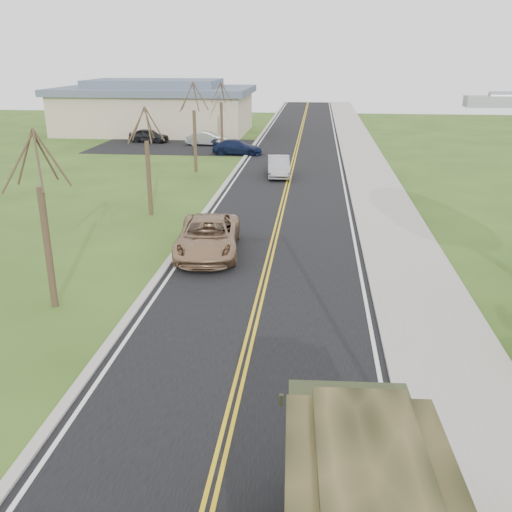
# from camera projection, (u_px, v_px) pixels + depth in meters

# --- Properties ---
(road) EXTENTS (8.00, 120.00, 0.01)m
(road) POSITION_uv_depth(u_px,v_px,m) (294.00, 160.00, 47.18)
(road) COLOR black
(road) RESTS_ON ground
(curb_right) EXTENTS (0.30, 120.00, 0.12)m
(curb_right) POSITION_uv_depth(u_px,v_px,m) (344.00, 160.00, 46.75)
(curb_right) COLOR #9E998E
(curb_right) RESTS_ON ground
(sidewalk_right) EXTENTS (3.20, 120.00, 0.10)m
(sidewalk_right) POSITION_uv_depth(u_px,v_px,m) (366.00, 160.00, 46.58)
(sidewalk_right) COLOR #9E998E
(sidewalk_right) RESTS_ON ground
(curb_left) EXTENTS (0.30, 120.00, 0.10)m
(curb_left) POSITION_uv_depth(u_px,v_px,m) (244.00, 158.00, 47.58)
(curb_left) COLOR #9E998E
(curb_left) RESTS_ON ground
(bare_tree_a) EXTENTS (1.93, 2.26, 6.08)m
(bare_tree_a) POSITION_uv_depth(u_px,v_px,m) (46.00, 234.00, 18.88)
(bare_tree_a) COLOR #38281C
(bare_tree_a) RESTS_ON ground
(bare_tree_b) EXTENTS (1.83, 2.14, 5.73)m
(bare_tree_b) POSITION_uv_depth(u_px,v_px,m) (148.00, 169.00, 30.18)
(bare_tree_b) COLOR #38281C
(bare_tree_b) RESTS_ON ground
(bare_tree_c) EXTENTS (2.04, 2.39, 6.42)m
(bare_tree_c) POSITION_uv_depth(u_px,v_px,m) (195.00, 134.00, 41.33)
(bare_tree_c) COLOR #38281C
(bare_tree_c) RESTS_ON ground
(bare_tree_d) EXTENTS (1.88, 2.20, 5.91)m
(bare_tree_d) POSITION_uv_depth(u_px,v_px,m) (222.00, 119.00, 52.65)
(bare_tree_d) COLOR #38281C
(bare_tree_d) RESTS_ON ground
(commercial_building) EXTENTS (25.50, 21.50, 5.65)m
(commercial_building) POSITION_uv_depth(u_px,v_px,m) (156.00, 107.00, 62.84)
(commercial_building) COLOR tan
(commercial_building) RESTS_ON ground
(suv_champagne) EXTENTS (3.12, 5.84, 1.56)m
(suv_champagne) POSITION_uv_depth(u_px,v_px,m) (208.00, 236.00, 24.71)
(suv_champagne) COLOR #957154
(suv_champagne) RESTS_ON ground
(sedan_silver) EXTENTS (1.91, 4.45, 1.43)m
(sedan_silver) POSITION_uv_depth(u_px,v_px,m) (279.00, 166.00, 40.45)
(sedan_silver) COLOR #A0A1A5
(sedan_silver) RESTS_ON ground
(lot_car_dark) EXTENTS (4.11, 2.19, 1.33)m
(lot_car_dark) POSITION_uv_depth(u_px,v_px,m) (149.00, 136.00, 56.13)
(lot_car_dark) COLOR black
(lot_car_dark) RESTS_ON ground
(lot_car_silver) EXTENTS (4.05, 1.53, 1.32)m
(lot_car_silver) POSITION_uv_depth(u_px,v_px,m) (208.00, 138.00, 54.25)
(lot_car_silver) COLOR #AAABAF
(lot_car_silver) RESTS_ON ground
(lot_car_navy) EXTENTS (4.42, 1.93, 1.26)m
(lot_car_navy) POSITION_uv_depth(u_px,v_px,m) (237.00, 147.00, 49.34)
(lot_car_navy) COLOR #0D1632
(lot_car_navy) RESTS_ON ground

